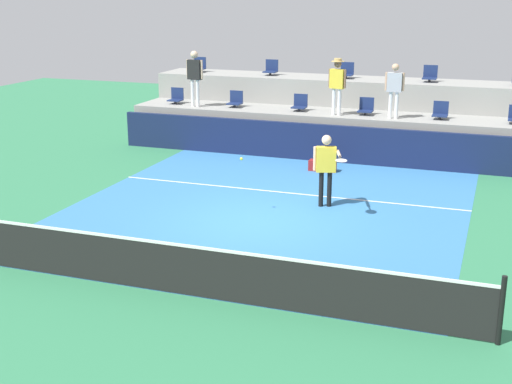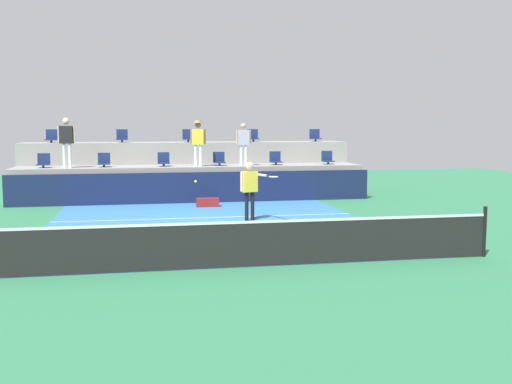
{
  "view_description": "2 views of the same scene",
  "coord_description": "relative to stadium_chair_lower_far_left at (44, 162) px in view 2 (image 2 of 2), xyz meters",
  "views": [
    {
      "loc": [
        4.94,
        -13.74,
        4.98
      ],
      "look_at": [
        0.38,
        -0.94,
        0.99
      ],
      "focal_mm": 48.96,
      "sensor_mm": 36.0,
      "label": 1
    },
    {
      "loc": [
        -1.84,
        -15.13,
        2.74
      ],
      "look_at": [
        0.88,
        -1.0,
        1.14
      ],
      "focal_mm": 41.47,
      "sensor_mm": 36.0,
      "label": 2
    }
  ],
  "objects": [
    {
      "name": "tennis_net",
      "position": [
        5.35,
        -11.23,
        -0.97
      ],
      "size": [
        10.48,
        0.08,
        1.07
      ],
      "color": "black",
      "rests_on": "ground_plane"
    },
    {
      "name": "seating_tier_lower",
      "position": [
        5.35,
        0.07,
        -0.84
      ],
      "size": [
        13.0,
        1.8,
        1.25
      ],
      "primitive_type": "cube",
      "color": "gray",
      "rests_on": "ground_plane"
    },
    {
      "name": "tennis_ball",
      "position": [
        4.88,
        -6.76,
        -0.18
      ],
      "size": [
        0.07,
        0.07,
        0.07
      ],
      "color": "#CCE033"
    },
    {
      "name": "court_service_line",
      "position": [
        5.35,
        -4.83,
        -1.46
      ],
      "size": [
        9.0,
        0.06,
        0.0
      ],
      "primitive_type": "cube",
      "color": "white",
      "rests_on": "ground_plane"
    },
    {
      "name": "stadium_chair_lower_far_right",
      "position": [
        10.69,
        0.0,
        0.0
      ],
      "size": [
        0.44,
        0.4,
        0.52
      ],
      "color": "#2D2D33",
      "rests_on": "seating_tier_lower"
    },
    {
      "name": "equipment_bag",
      "position": [
        5.67,
        -2.39,
        -1.31
      ],
      "size": [
        0.76,
        0.28,
        0.3
      ],
      "primitive_type": "cube",
      "color": "maroon",
      "rests_on": "ground_plane"
    },
    {
      "name": "stadium_chair_upper_center",
      "position": [
        5.35,
        1.8,
        0.85
      ],
      "size": [
        0.44,
        0.4,
        0.52
      ],
      "color": "#2D2D33",
      "rests_on": "seating_tier_upper"
    },
    {
      "name": "stadium_chair_upper_left",
      "position": [
        2.73,
        1.8,
        0.85
      ],
      "size": [
        0.44,
        0.4,
        0.52
      ],
      "color": "#2D2D33",
      "rests_on": "seating_tier_upper"
    },
    {
      "name": "seating_tier_upper",
      "position": [
        5.35,
        1.87,
        -0.41
      ],
      "size": [
        13.0,
        1.8,
        2.1
      ],
      "primitive_type": "cube",
      "color": "gray",
      "rests_on": "ground_plane"
    },
    {
      "name": "court_inner_paint",
      "position": [
        5.35,
        -6.23,
        -1.46
      ],
      "size": [
        9.0,
        10.0,
        0.01
      ],
      "primitive_type": "cube",
      "color": "teal",
      "rests_on": "ground_plane"
    },
    {
      "name": "spectator_leaning_on_rail",
      "position": [
        0.87,
        -0.38,
        0.88
      ],
      "size": [
        0.62,
        0.27,
        1.79
      ],
      "color": "white",
      "rests_on": "seating_tier_lower"
    },
    {
      "name": "spectator_in_white",
      "position": [
        7.26,
        -0.38,
        0.75
      ],
      "size": [
        0.57,
        0.22,
        1.61
      ],
      "color": "white",
      "rests_on": "seating_tier_lower"
    },
    {
      "name": "stadium_chair_lower_mid_left",
      "position": [
        4.29,
        0.0,
        0.0
      ],
      "size": [
        0.44,
        0.4,
        0.52
      ],
      "color": "#2D2D33",
      "rests_on": "seating_tier_lower"
    },
    {
      "name": "ground_plane",
      "position": [
        5.35,
        -7.23,
        -1.46
      ],
      "size": [
        40.0,
        40.0,
        0.0
      ],
      "primitive_type": "plane",
      "color": "#2D754C"
    },
    {
      "name": "stadium_chair_upper_far_right",
      "position": [
        10.71,
        1.8,
        0.85
      ],
      "size": [
        0.44,
        0.4,
        0.52
      ],
      "color": "#2D2D33",
      "rests_on": "seating_tier_upper"
    },
    {
      "name": "stadium_chair_upper_far_left",
      "position": [
        0.05,
        1.8,
        0.85
      ],
      "size": [
        0.44,
        0.4,
        0.52
      ],
      "color": "#2D2D33",
      "rests_on": "seating_tier_upper"
    },
    {
      "name": "stadium_chair_lower_mid_right",
      "position": [
        6.38,
        0.0,
        0.0
      ],
      "size": [
        0.44,
        0.4,
        0.52
      ],
      "color": "#2D2D33",
      "rests_on": "seating_tier_lower"
    },
    {
      "name": "spectator_with_hat",
      "position": [
        5.55,
        -0.38,
        0.83
      ],
      "size": [
        0.58,
        0.48,
        1.71
      ],
      "color": "white",
      "rests_on": "seating_tier_lower"
    },
    {
      "name": "tennis_player",
      "position": [
        6.57,
        -5.63,
        -0.41
      ],
      "size": [
        1.0,
        1.14,
        1.72
      ],
      "color": "black",
      "rests_on": "ground_plane"
    },
    {
      "name": "stadium_chair_lower_right",
      "position": [
        8.59,
        0.0,
        0.0
      ],
      "size": [
        0.44,
        0.4,
        0.52
      ],
      "color": "#2D2D33",
      "rests_on": "seating_tier_lower"
    },
    {
      "name": "stadium_chair_upper_right",
      "position": [
        8.04,
        1.8,
        0.85
      ],
      "size": [
        0.44,
        0.4,
        0.52
      ],
      "color": "#2D2D33",
      "rests_on": "seating_tier_upper"
    },
    {
      "name": "stadium_chair_lower_far_left",
      "position": [
        0.0,
        0.0,
        0.0
      ],
      "size": [
        0.44,
        0.4,
        0.52
      ],
      "color": "#2D2D33",
      "rests_on": "seating_tier_lower"
    },
    {
      "name": "stadium_chair_lower_left",
      "position": [
        2.12,
        0.0,
        0.0
      ],
      "size": [
        0.44,
        0.4,
        0.52
      ],
      "color": "#2D2D33",
      "rests_on": "seating_tier_lower"
    },
    {
      "name": "sponsor_backboard",
      "position": [
        5.35,
        -1.23,
        -0.91
      ],
      "size": [
        13.0,
        0.16,
        1.1
      ],
      "primitive_type": "cube",
      "color": "#141E42",
      "rests_on": "ground_plane"
    }
  ]
}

